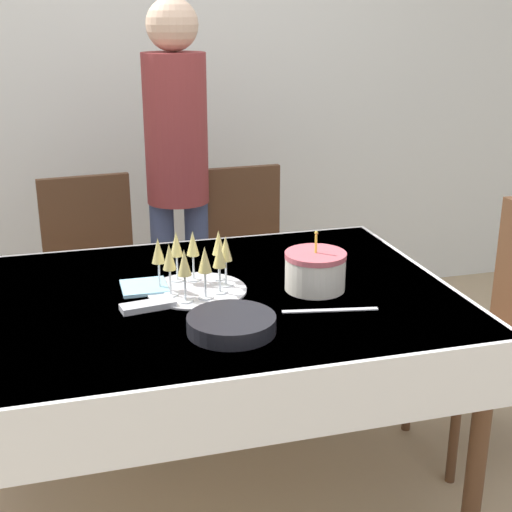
# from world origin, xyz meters

# --- Properties ---
(ground_plane) EXTENTS (12.00, 12.00, 0.00)m
(ground_plane) POSITION_xyz_m (0.00, 0.00, 0.00)
(ground_plane) COLOR tan
(wall_back) EXTENTS (8.00, 0.05, 2.70)m
(wall_back) POSITION_xyz_m (0.00, 1.77, 1.35)
(wall_back) COLOR silver
(wall_back) RESTS_ON ground_plane
(dining_table) EXTENTS (1.57, 1.17, 0.77)m
(dining_table) POSITION_xyz_m (0.00, 0.00, 0.67)
(dining_table) COLOR white
(dining_table) RESTS_ON ground_plane
(dining_chair_far_left) EXTENTS (0.46, 0.46, 0.97)m
(dining_chair_far_left) POSITION_xyz_m (-0.35, 0.90, 0.54)
(dining_chair_far_left) COLOR #51331E
(dining_chair_far_left) RESTS_ON ground_plane
(dining_chair_far_right) EXTENTS (0.44, 0.44, 0.97)m
(dining_chair_far_right) POSITION_xyz_m (0.34, 0.90, 0.54)
(dining_chair_far_right) COLOR #51331E
(dining_chair_far_right) RESTS_ON ground_plane
(dining_chair_right_end) EXTENTS (0.42, 0.42, 0.97)m
(dining_chair_right_end) POSITION_xyz_m (1.10, -0.00, 0.54)
(dining_chair_right_end) COLOR #51331E
(dining_chair_right_end) RESTS_ON ground_plane
(birthday_cake) EXTENTS (0.20, 0.20, 0.20)m
(birthday_cake) POSITION_xyz_m (0.33, -0.06, 0.84)
(birthday_cake) COLOR silver
(birthday_cake) RESTS_ON dining_table
(champagne_tray) EXTENTS (0.33, 0.33, 0.18)m
(champagne_tray) POSITION_xyz_m (-0.06, 0.04, 0.87)
(champagne_tray) COLOR silver
(champagne_tray) RESTS_ON dining_table
(plate_stack_main) EXTENTS (0.26, 0.26, 0.05)m
(plate_stack_main) POSITION_xyz_m (-0.02, -0.31, 0.80)
(plate_stack_main) COLOR black
(plate_stack_main) RESTS_ON dining_table
(cake_knife) EXTENTS (0.30, 0.07, 0.00)m
(cake_knife) POSITION_xyz_m (0.31, -0.24, 0.78)
(cake_knife) COLOR silver
(cake_knife) RESTS_ON dining_table
(fork_pile) EXTENTS (0.18, 0.09, 0.02)m
(fork_pile) POSITION_xyz_m (-0.23, -0.07, 0.78)
(fork_pile) COLOR silver
(fork_pile) RESTS_ON dining_table
(napkin_pile) EXTENTS (0.15, 0.15, 0.01)m
(napkin_pile) POSITION_xyz_m (-0.22, 0.10, 0.78)
(napkin_pile) COLOR #8CC6E0
(napkin_pile) RESTS_ON dining_table
(person_standing) EXTENTS (0.28, 0.28, 1.71)m
(person_standing) POSITION_xyz_m (0.05, 1.00, 1.04)
(person_standing) COLOR #3F4C72
(person_standing) RESTS_ON ground_plane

